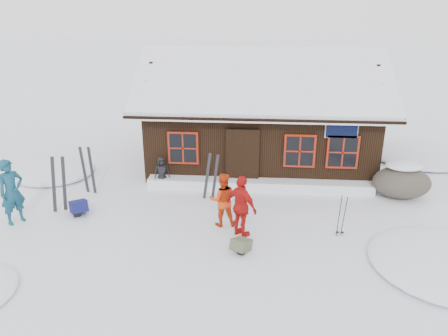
{
  "coord_description": "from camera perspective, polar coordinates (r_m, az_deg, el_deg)",
  "views": [
    {
      "loc": [
        1.39,
        -11.38,
        6.1
      ],
      "look_at": [
        0.41,
        0.81,
        1.3
      ],
      "focal_mm": 35.0,
      "sensor_mm": 36.0,
      "label": 1
    }
  ],
  "objects": [
    {
      "name": "snow_mounds",
      "position": [
        14.58,
        5.2,
        -3.4
      ],
      "size": [
        20.6,
        13.2,
        0.48
      ],
      "color": "white",
      "rests_on": "ground"
    },
    {
      "name": "ground",
      "position": [
        12.98,
        -2.12,
        -6.61
      ],
      "size": [
        120.0,
        120.0,
        0.0
      ],
      "primitive_type": "plane",
      "color": "white",
      "rests_on": "ground"
    },
    {
      "name": "backpack_blue",
      "position": [
        13.86,
        -18.42,
        -5.07
      ],
      "size": [
        0.74,
        0.79,
        0.34
      ],
      "primitive_type": "cube",
      "rotation": [
        0.0,
        0.0,
        0.57
      ],
      "color": "#11154B",
      "rests_on": "ground"
    },
    {
      "name": "boulder",
      "position": [
        15.24,
        22.19,
        -1.61
      ],
      "size": [
        1.84,
        1.38,
        1.08
      ],
      "color": "#554D44",
      "rests_on": "ground"
    },
    {
      "name": "skier_orange_right",
      "position": [
        11.71,
        2.32,
        -5.08
      ],
      "size": [
        1.06,
        1.0,
        1.76
      ],
      "primitive_type": "imported",
      "rotation": [
        0.0,
        0.0,
        2.42
      ],
      "color": "#B41412",
      "rests_on": "ground"
    },
    {
      "name": "ski_pair_left",
      "position": [
        13.99,
        -20.75,
        -2.08
      ],
      "size": [
        0.52,
        0.21,
        1.8
      ],
      "rotation": [
        0.0,
        0.0,
        0.3
      ],
      "color": "black",
      "rests_on": "ground"
    },
    {
      "name": "ski_poles",
      "position": [
        12.28,
        15.1,
        -6.12
      ],
      "size": [
        0.22,
        0.11,
        1.22
      ],
      "color": "black",
      "rests_on": "ground"
    },
    {
      "name": "skier_orange_left",
      "position": [
        12.3,
        -0.2,
        -4.16
      ],
      "size": [
        0.86,
        0.72,
        1.58
      ],
      "primitive_type": "imported",
      "rotation": [
        0.0,
        0.0,
        3.32
      ],
      "color": "red",
      "rests_on": "ground"
    },
    {
      "name": "ski_pair_mid",
      "position": [
        15.02,
        -17.34,
        -0.34
      ],
      "size": [
        0.45,
        0.1,
        1.65
      ],
      "rotation": [
        0.0,
        0.0,
        -0.09
      ],
      "color": "black",
      "rests_on": "ground"
    },
    {
      "name": "snow_drift",
      "position": [
        14.86,
        4.62,
        -2.14
      ],
      "size": [
        7.6,
        0.6,
        0.35
      ],
      "primitive_type": "cube",
      "color": "white",
      "rests_on": "ground"
    },
    {
      "name": "ski_pair_right",
      "position": [
        13.94,
        -1.69,
        -1.16
      ],
      "size": [
        0.56,
        0.14,
        1.59
      ],
      "rotation": [
        0.0,
        0.0,
        -0.04
      ],
      "color": "black",
      "rests_on": "ground"
    },
    {
      "name": "skier_crouched",
      "position": [
        15.02,
        -8.13,
        -0.51
      ],
      "size": [
        0.62,
        0.51,
        1.09
      ],
      "primitive_type": "imported",
      "rotation": [
        0.0,
        0.0,
        0.37
      ],
      "color": "black",
      "rests_on": "ground"
    },
    {
      "name": "backpack_olive",
      "position": [
        11.35,
        2.25,
        -10.26
      ],
      "size": [
        0.59,
        0.65,
        0.29
      ],
      "primitive_type": "cube",
      "rotation": [
        0.0,
        0.0,
        -0.47
      ],
      "color": "#4D513A",
      "rests_on": "ground"
    },
    {
      "name": "mountain_hut",
      "position": [
        16.97,
        4.81,
        5.9
      ],
      "size": [
        8.9,
        6.09,
        4.42
      ],
      "color": "black",
      "rests_on": "ground"
    },
    {
      "name": "skier_teal",
      "position": [
        13.74,
        -25.97,
        -2.81
      ],
      "size": [
        0.79,
        0.84,
        1.93
      ],
      "primitive_type": "imported",
      "rotation": [
        0.0,
        0.0,
        0.94
      ],
      "color": "navy",
      "rests_on": "ground"
    }
  ]
}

